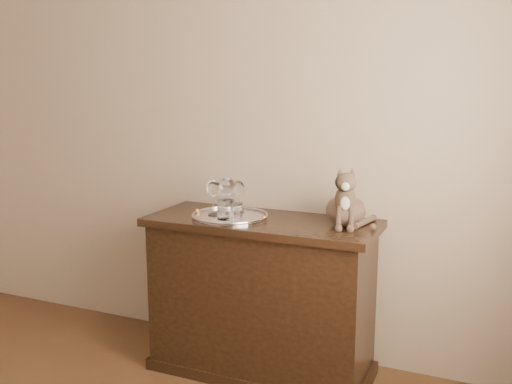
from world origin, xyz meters
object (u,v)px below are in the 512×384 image
Objects in this scene: sideboard at (262,297)px; wine_glass_d at (227,196)px; wine_glass_a at (222,197)px; cat at (346,195)px; tumbler_a at (235,211)px; tray at (230,217)px; wine_glass_c at (213,197)px; wine_glass_b at (238,197)px; tumbler_b at (226,210)px.

wine_glass_d is at bearing -170.39° from sideboard.
wine_glass_a is 0.67m from cat.
wine_glass_a is at bearing 145.30° from tumbler_a.
tray is 0.13m from wine_glass_c.
tumbler_b is at bearing -87.32° from wine_glass_b.
wine_glass_b is (0.01, 0.09, 0.09)m from tray.
wine_glass_c is 0.08m from wine_glass_d.
wine_glass_a is 0.09m from wine_glass_b.
wine_glass_a is 0.06m from wine_glass_c.
wine_glass_d is (0.08, 0.01, 0.01)m from wine_glass_c.
sideboard is 14.83× the size of tumbler_a.
tumbler_a reaches higher than tray.
wine_glass_c is (-0.09, -0.02, 0.10)m from tray.
sideboard is at bearing 9.33° from wine_glass_c.
wine_glass_a is (-0.24, 0.01, 0.52)m from sideboard.
wine_glass_b reaches higher than sideboard.
cat is at bearing 6.59° from sideboard.
sideboard is 6.84× the size of wine_glass_a.
wine_glass_d reaches higher than tumbler_a.
wine_glass_b is 0.84× the size of wine_glass_d.
tumbler_a is (-0.12, -0.07, 0.47)m from sideboard.
tray is at bearing 141.43° from tumbler_a.
tumbler_b reaches higher than tray.
wine_glass_b is at bearing 92.68° from tumbler_b.
wine_glass_d is 2.08× the size of tumbler_b.
tumbler_a is at bearing -34.70° from wine_glass_a.
wine_glass_b is 0.10m from wine_glass_d.
wine_glass_a is at bearing 176.72° from sideboard.
tumbler_b is at bearing -30.16° from wine_glass_c.
wine_glass_d is 0.69× the size of cat.
tumbler_a is 0.81× the size of tumbler_b.
tumbler_b is (0.08, -0.12, -0.04)m from wine_glass_a.
wine_glass_b is at bearing 165.71° from cat.
tray is at bearing 100.47° from tumbler_b.
wine_glass_b is at bearing 86.42° from tray.
cat reaches higher than tumbler_b.
cat is (0.59, -0.02, 0.06)m from wine_glass_b.
wine_glass_c is at bearing -170.20° from tray.
wine_glass_d is 0.09m from tumbler_b.
wine_glass_d is at bearing 110.89° from tumbler_b.
wine_glass_c is 0.92× the size of wine_glass_d.
wine_glass_b is (-0.16, 0.07, 0.52)m from sideboard.
cat is (0.43, 0.05, 0.58)m from sideboard.
tray is 0.62m from cat.
wine_glass_d is at bearing 174.89° from cat.
sideboard is at bearing 9.61° from wine_glass_d.
wine_glass_a is at bearing 69.28° from wine_glass_c.
wine_glass_a reaches higher than tumbler_b.
wine_glass_c is 0.15m from tumbler_a.
wine_glass_a is 0.84× the size of wine_glass_d.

